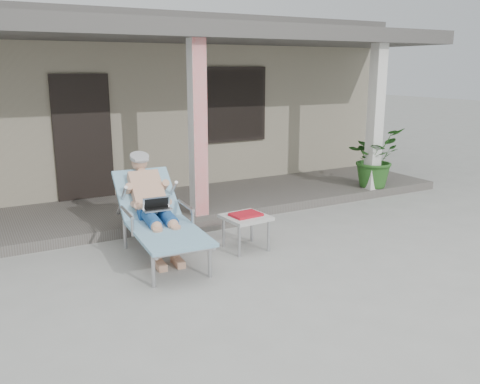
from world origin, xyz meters
TOP-DOWN VIEW (x-y plane):
  - ground at (0.00, 0.00)m, footprint 60.00×60.00m
  - house at (0.00, 6.50)m, footprint 10.40×5.40m
  - porch_deck at (0.00, 3.00)m, footprint 10.00×2.00m
  - porch_overhang at (0.00, 2.95)m, footprint 10.00×2.30m
  - porch_step at (0.00, 1.85)m, footprint 2.00×0.30m
  - lounger at (-1.02, 1.21)m, footprint 0.88×2.07m
  - side_table at (0.07, 0.82)m, footprint 0.59×0.59m
  - potted_palm at (3.65, 2.28)m, footprint 1.22×1.13m

SIDE VIEW (x-z plane):
  - ground at x=0.00m, z-range 0.00..0.00m
  - porch_step at x=0.00m, z-range 0.00..0.07m
  - porch_deck at x=0.00m, z-range 0.00..0.15m
  - side_table at x=0.07m, z-range 0.17..0.66m
  - potted_palm at x=3.65m, z-range 0.15..1.26m
  - lounger at x=-1.02m, z-range 0.15..1.47m
  - house at x=0.00m, z-range 0.02..3.32m
  - porch_overhang at x=0.00m, z-range 1.36..4.21m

